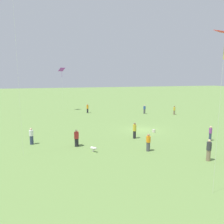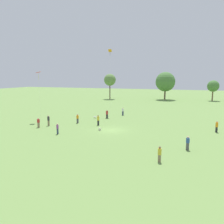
{
  "view_description": "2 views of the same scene",
  "coord_description": "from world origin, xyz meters",
  "views": [
    {
      "loc": [
        -26.16,
        12.5,
        7.09
      ],
      "look_at": [
        2.36,
        3.63,
        2.26
      ],
      "focal_mm": 35.0,
      "sensor_mm": 36.0,
      "label": 1
    },
    {
      "loc": [
        12.02,
        -32.64,
        8.68
      ],
      "look_at": [
        0.91,
        -2.01,
        3.39
      ],
      "focal_mm": 35.0,
      "sensor_mm": 36.0,
      "label": 2
    }
  ],
  "objects": [
    {
      "name": "person_2",
      "position": [
        16.1,
        4.43,
        0.91
      ],
      "size": [
        0.46,
        0.46,
        1.82
      ],
      "rotation": [
        0.0,
        0.0,
        2.88
      ],
      "color": "#232328",
      "rests_on": "ground_plane"
    },
    {
      "name": "person_6",
      "position": [
        -11.65,
        -0.63,
        0.94
      ],
      "size": [
        0.56,
        0.56,
        1.88
      ],
      "rotation": [
        0.0,
        0.0,
        5.36
      ],
      "color": "#847056",
      "rests_on": "ground_plane"
    },
    {
      "name": "picnic_bag_0",
      "position": [
        -1.67,
        -0.74,
        0.2
      ],
      "size": [
        0.44,
        0.37,
        0.4
      ],
      "rotation": [
        0.0,
        0.0,
        0.47
      ],
      "color": "beige",
      "rests_on": "ground_plane"
    },
    {
      "name": "person_9",
      "position": [
        -6.82,
        -5.05,
        0.85
      ],
      "size": [
        0.45,
        0.45,
        1.67
      ],
      "rotation": [
        0.0,
        0.0,
        5.72
      ],
      "color": "#333D5B",
      "rests_on": "ground_plane"
    },
    {
      "name": "ground_plane",
      "position": [
        0.0,
        0.0,
        0.0
      ],
      "size": [
        240.0,
        240.0,
        0.0
      ],
      "primitive_type": "plane",
      "color": "#6B8E47"
    },
    {
      "name": "kite_1",
      "position": [
        20.64,
        8.82,
        8.4
      ],
      "size": [
        1.44,
        1.51,
        8.94
      ],
      "rotation": [
        0.0,
        0.0,
        1.33
      ],
      "color": "purple",
      "rests_on": "ground_plane"
    },
    {
      "name": "person_4",
      "position": [
        -2.29,
        14.0,
        0.88
      ],
      "size": [
        0.6,
        0.6,
        1.78
      ],
      "rotation": [
        0.0,
        0.0,
        2.19
      ],
      "color": "#333D5B",
      "rests_on": "ground_plane"
    },
    {
      "name": "dog_0",
      "position": [
        -6.6,
        8.24,
        0.35
      ],
      "size": [
        0.64,
        0.54,
        0.52
      ],
      "rotation": [
        0.0,
        0.0,
        2.18
      ],
      "color": "silver",
      "rests_on": "ground_plane"
    },
    {
      "name": "person_1",
      "position": [
        -4.4,
        9.55,
        0.86
      ],
      "size": [
        0.64,
        0.64,
        1.77
      ],
      "rotation": [
        0.0,
        0.0,
        1.05
      ],
      "color": "#232328",
      "rests_on": "ground_plane"
    },
    {
      "name": "person_0",
      "position": [
        -7.88,
        3.15,
        0.84
      ],
      "size": [
        0.54,
        0.54,
        1.7
      ],
      "rotation": [
        0.0,
        0.0,
        5.06
      ],
      "color": "#4C4C51",
      "rests_on": "ground_plane"
    },
    {
      "name": "person_8",
      "position": [
        9.33,
        -10.92,
        0.83
      ],
      "size": [
        0.38,
        0.38,
        1.68
      ],
      "rotation": [
        0.0,
        0.0,
        4.73
      ],
      "color": "#847056",
      "rests_on": "ground_plane"
    },
    {
      "name": "person_7",
      "position": [
        -3.43,
        2.69,
        0.93
      ],
      "size": [
        0.57,
        0.57,
        1.87
      ],
      "rotation": [
        0.0,
        0.0,
        2.49
      ],
      "color": "#232328",
      "rests_on": "ground_plane"
    },
    {
      "name": "person_3",
      "position": [
        11.97,
        -5.97,
        0.84
      ],
      "size": [
        0.54,
        0.54,
        1.7
      ],
      "rotation": [
        0.0,
        0.0,
        0.33
      ],
      "color": "#4C4C51",
      "rests_on": "ground_plane"
    }
  ]
}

